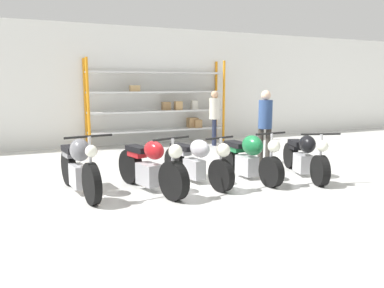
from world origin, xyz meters
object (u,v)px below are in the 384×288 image
at_px(motorcycle_green, 249,156).
at_px(motorcycle_black, 304,156).
at_px(person_browsing, 214,113).
at_px(person_near_rack, 265,121).
at_px(shelving_rack, 161,103).
at_px(motorcycle_silver, 197,160).
at_px(motorcycle_red, 151,167).
at_px(motorcycle_grey, 79,166).

bearing_deg(motorcycle_green, motorcycle_black, 72.87).
bearing_deg(person_browsing, person_near_rack, 110.95).
height_order(shelving_rack, motorcycle_silver, shelving_rack).
distance_m(motorcycle_silver, motorcycle_green, 1.10).
height_order(motorcycle_green, person_near_rack, person_near_rack).
height_order(shelving_rack, motorcycle_red, shelving_rack).
bearing_deg(motorcycle_silver, person_near_rack, 101.63).
relative_size(shelving_rack, person_browsing, 2.64).
bearing_deg(motorcycle_silver, motorcycle_black, 67.78).
relative_size(shelving_rack, motorcycle_grey, 2.15).
relative_size(motorcycle_black, person_browsing, 1.21).
bearing_deg(motorcycle_red, motorcycle_silver, 84.92).
relative_size(motorcycle_green, person_browsing, 1.20).
bearing_deg(shelving_rack, motorcycle_green, -88.17).
relative_size(motorcycle_grey, person_browsing, 1.22).
bearing_deg(shelving_rack, motorcycle_grey, -123.56).
distance_m(motorcycle_grey, person_browsing, 5.84).
distance_m(motorcycle_silver, person_near_rack, 2.48).
bearing_deg(person_near_rack, motorcycle_red, -38.60).
relative_size(motorcycle_silver, person_near_rack, 1.18).
relative_size(motorcycle_green, person_near_rack, 1.16).
height_order(motorcycle_green, person_browsing, person_browsing).
xyz_separation_m(motorcycle_grey, motorcycle_red, (1.17, -0.33, -0.05)).
relative_size(shelving_rack, person_near_rack, 2.54).
height_order(motorcycle_silver, person_near_rack, person_near_rack).
height_order(motorcycle_green, motorcycle_black, motorcycle_green).
bearing_deg(motorcycle_red, motorcycle_grey, -121.72).
height_order(motorcycle_grey, motorcycle_green, motorcycle_grey).
relative_size(motorcycle_grey, motorcycle_black, 1.01).
bearing_deg(motorcycle_silver, person_browsing, 136.37).
bearing_deg(person_browsing, motorcycle_silver, 82.59).
distance_m(motorcycle_grey, motorcycle_silver, 2.14).
xyz_separation_m(motorcycle_grey, person_near_rack, (4.33, 0.85, 0.53)).
xyz_separation_m(motorcycle_green, person_browsing, (1.25, 3.98, 0.53)).
relative_size(person_browsing, person_near_rack, 0.97).
distance_m(motorcycle_grey, person_near_rack, 4.44).
bearing_deg(motorcycle_black, person_browsing, -163.85).
bearing_deg(motorcycle_silver, motorcycle_grey, -106.41).
xyz_separation_m(motorcycle_grey, motorcycle_black, (4.37, -0.52, -0.07)).
distance_m(motorcycle_silver, motorcycle_black, 2.27).
xyz_separation_m(motorcycle_black, person_near_rack, (-0.04, 1.37, 0.60)).
bearing_deg(motorcycle_green, motorcycle_red, -91.52).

